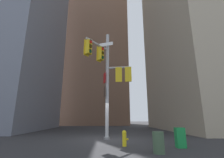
{
  "coord_description": "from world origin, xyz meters",
  "views": [
    {
      "loc": [
        -0.13,
        -11.66,
        1.45
      ],
      "look_at": [
        0.38,
        0.53,
        4.47
      ],
      "focal_mm": 25.3,
      "sensor_mm": 36.0,
      "label": 1
    }
  ],
  "objects_px": {
    "fire_hydrant": "(124,138)",
    "newspaper_box": "(180,138)",
    "trash_bin": "(158,142)",
    "signal_pole_assembly": "(108,73)"
  },
  "relations": [
    {
      "from": "trash_bin",
      "to": "signal_pole_assembly",
      "type": "bearing_deg",
      "value": 116.16
    },
    {
      "from": "newspaper_box",
      "to": "trash_bin",
      "type": "relative_size",
      "value": 1.11
    },
    {
      "from": "signal_pole_assembly",
      "to": "trash_bin",
      "type": "xyz_separation_m",
      "value": [
        2.08,
        -4.23,
        -4.26
      ]
    },
    {
      "from": "newspaper_box",
      "to": "fire_hydrant",
      "type": "bearing_deg",
      "value": 168.72
    },
    {
      "from": "fire_hydrant",
      "to": "trash_bin",
      "type": "distance_m",
      "value": 2.19
    },
    {
      "from": "fire_hydrant",
      "to": "newspaper_box",
      "type": "relative_size",
      "value": 0.83
    },
    {
      "from": "signal_pole_assembly",
      "to": "newspaper_box",
      "type": "height_order",
      "value": "signal_pole_assembly"
    },
    {
      "from": "fire_hydrant",
      "to": "newspaper_box",
      "type": "bearing_deg",
      "value": -11.28
    },
    {
      "from": "newspaper_box",
      "to": "trash_bin",
      "type": "distance_m",
      "value": 1.98
    },
    {
      "from": "signal_pole_assembly",
      "to": "fire_hydrant",
      "type": "xyz_separation_m",
      "value": [
        0.84,
        -2.42,
        -4.28
      ]
    }
  ]
}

